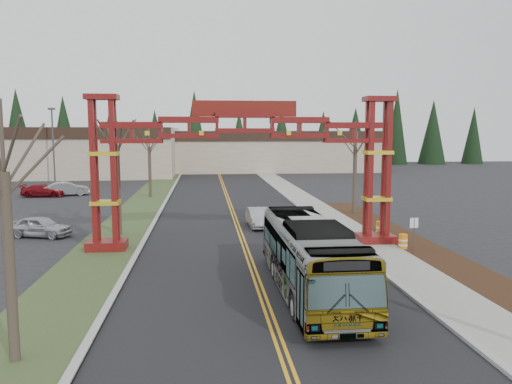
{
  "coord_description": "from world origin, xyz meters",
  "views": [
    {
      "loc": [
        -2.34,
        -10.96,
        6.8
      ],
      "look_at": [
        0.41,
        15.64,
        3.59
      ],
      "focal_mm": 35.0,
      "sensor_mm": 36.0,
      "label": 1
    }
  ],
  "objects": [
    {
      "name": "road",
      "position": [
        0.0,
        25.0,
        0.01
      ],
      "size": [
        12.0,
        110.0,
        0.02
      ],
      "primitive_type": "cube",
      "color": "black",
      "rests_on": "ground"
    },
    {
      "name": "lane_line_left",
      "position": [
        -0.12,
        25.0,
        0.03
      ],
      "size": [
        0.12,
        100.0,
        0.01
      ],
      "primitive_type": "cube",
      "color": "orange",
      "rests_on": "road"
    },
    {
      "name": "lane_line_right",
      "position": [
        0.12,
        25.0,
        0.03
      ],
      "size": [
        0.12,
        100.0,
        0.01
      ],
      "primitive_type": "cube",
      "color": "orange",
      "rests_on": "road"
    },
    {
      "name": "curb_right",
      "position": [
        6.15,
        25.0,
        0.07
      ],
      "size": [
        0.3,
        110.0,
        0.15
      ],
      "primitive_type": "cube",
      "color": "#A5A6A1",
      "rests_on": "ground"
    },
    {
      "name": "sidewalk_right",
      "position": [
        7.6,
        25.0,
        0.08
      ],
      "size": [
        2.6,
        110.0,
        0.14
      ],
      "primitive_type": "cube",
      "color": "gray",
      "rests_on": "ground"
    },
    {
      "name": "landscape_strip",
      "position": [
        10.2,
        10.0,
        0.06
      ],
      "size": [
        2.6,
        50.0,
        0.12
      ],
      "primitive_type": "cube",
      "color": "black",
      "rests_on": "ground"
    },
    {
      "name": "grass_median",
      "position": [
        -8.0,
        25.0,
        0.04
      ],
      "size": [
        4.0,
        110.0,
        0.08
      ],
      "primitive_type": "cube",
      "color": "#384D26",
      "rests_on": "ground"
    },
    {
      "name": "curb_left",
      "position": [
        -6.15,
        25.0,
        0.07
      ],
      "size": [
        0.3,
        110.0,
        0.15
      ],
      "primitive_type": "cube",
      "color": "#A5A6A1",
      "rests_on": "ground"
    },
    {
      "name": "gateway_arch",
      "position": [
        0.0,
        18.0,
        5.98
      ],
      "size": [
        18.2,
        1.6,
        8.9
      ],
      "color": "#5C0C10",
      "rests_on": "ground"
    },
    {
      "name": "retail_building_west",
      "position": [
        -30.0,
        71.96,
        3.76
      ],
      "size": [
        46.0,
        22.3,
        7.5
      ],
      "color": "tan",
      "rests_on": "ground"
    },
    {
      "name": "retail_building_east",
      "position": [
        10.0,
        79.95,
        3.51
      ],
      "size": [
        38.0,
        20.3,
        7.0
      ],
      "color": "tan",
      "rests_on": "ground"
    },
    {
      "name": "conifer_treeline",
      "position": [
        0.25,
        92.0,
        6.49
      ],
      "size": [
        116.1,
        5.6,
        13.0
      ],
      "color": "black",
      "rests_on": "ground"
    },
    {
      "name": "transit_bus",
      "position": [
        2.04,
        9.22,
        1.56
      ],
      "size": [
        2.65,
        11.24,
        3.13
      ],
      "primitive_type": "imported",
      "rotation": [
        0.0,
        0.0,
        0.0
      ],
      "color": "#B4B6BC",
      "rests_on": "ground"
    },
    {
      "name": "silver_sedan",
      "position": [
        1.5,
        24.26,
        0.68
      ],
      "size": [
        1.66,
        4.21,
        1.36
      ],
      "primitive_type": "imported",
      "rotation": [
        0.0,
        0.0,
        0.05
      ],
      "color": "#A5A8AD",
      "rests_on": "ground"
    },
    {
      "name": "parked_car_near_a",
      "position": [
        -13.06,
        22.27,
        0.69
      ],
      "size": [
        4.35,
        2.72,
        1.38
      ],
      "primitive_type": "imported",
      "rotation": [
        0.0,
        0.0,
        1.28
      ],
      "color": "#A9ACB1",
      "rests_on": "ground"
    },
    {
      "name": "parked_car_mid_a",
      "position": [
        -19.35,
        43.46,
        0.65
      ],
      "size": [
        4.55,
        1.96,
        1.3
      ],
      "primitive_type": "imported",
      "rotation": [
        0.0,
        0.0,
        1.54
      ],
      "color": "maroon",
      "rests_on": "ground"
    },
    {
      "name": "parked_car_far_a",
      "position": [
        -17.11,
        44.13,
        0.75
      ],
      "size": [
        4.84,
        2.89,
        1.51
      ],
      "primitive_type": "imported",
      "rotation": [
        0.0,
        0.0,
        1.87
      ],
      "color": "gray",
      "rests_on": "ground"
    },
    {
      "name": "bare_tree_median_near",
      "position": [
        -8.0,
        3.79,
        5.64
      ],
      "size": [
        3.12,
        3.12,
        7.73
      ],
      "color": "#382D26",
      "rests_on": "ground"
    },
    {
      "name": "bare_tree_median_mid",
      "position": [
        -8.0,
        22.28,
        5.79
      ],
      "size": [
        3.38,
        3.38,
        8.06
      ],
      "color": "#382D26",
      "rests_on": "ground"
    },
    {
      "name": "bare_tree_median_far",
      "position": [
        -8.0,
        41.56,
        5.24
      ],
      "size": [
        3.25,
        3.25,
        7.41
      ],
      "color": "#382D26",
      "rests_on": "ground"
    },
    {
      "name": "bare_tree_right_far",
      "position": [
        10.0,
        29.0,
        5.53
      ],
      "size": [
        3.24,
        3.24,
        7.7
      ],
      "color": "#382D26",
      "rests_on": "ground"
    },
    {
      "name": "light_pole_far",
      "position": [
        -22.29,
        57.88,
        5.78
      ],
      "size": [
        0.87,
        0.43,
        9.99
      ],
      "color": "#3F3F44",
      "rests_on": "ground"
    },
    {
      "name": "street_sign",
      "position": [
        9.23,
        15.3,
        1.49
      ],
      "size": [
        0.47,
        0.06,
        2.07
      ],
      "color": "#3F3F44",
      "rests_on": "ground"
    },
    {
      "name": "barrel_south",
      "position": [
        9.02,
        16.24,
        0.48
      ],
      "size": [
        0.52,
        0.52,
        0.96
      ],
      "color": "orange",
      "rests_on": "ground"
    },
    {
      "name": "barrel_mid",
      "position": [
        8.94,
        19.74,
        0.53
      ],
      "size": [
        0.58,
        0.58,
        1.07
      ],
      "color": "orange",
      "rests_on": "ground"
    },
    {
      "name": "barrel_north",
      "position": [
        9.59,
        20.89,
        0.53
      ],
      "size": [
        0.58,
        0.58,
        1.07
      ],
      "color": "orange",
      "rests_on": "ground"
    }
  ]
}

